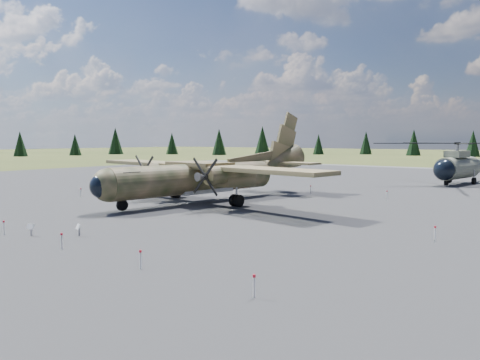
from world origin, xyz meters
The scene contains 8 objects.
ground centered at (0.00, 0.00, 0.00)m, with size 500.00×500.00×0.00m, color #525425.
apron centered at (0.00, 10.00, 0.00)m, with size 120.00×120.00×0.04m, color #5E5F63.
transport_plane centered at (-4.45, 5.04, 2.58)m, with size 27.35×24.68×9.00m.
helicopter_near centered at (9.62, 36.31, 3.73)m, with size 23.66×25.71×5.27m.
info_placard_left centered at (-2.42, -12.74, 0.48)m, with size 0.50×0.33×0.73m.
info_placard_right centered at (-0.25, -11.04, 0.47)m, with size 0.48×0.31×0.71m.
barrier_fence centered at (-0.46, -0.08, 0.51)m, with size 33.12×29.62×0.85m.
treeline centered at (1.12, 2.18, 4.73)m, with size 288.30×300.37×10.86m.
Camera 1 is at (23.33, -26.52, 5.56)m, focal length 35.00 mm.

